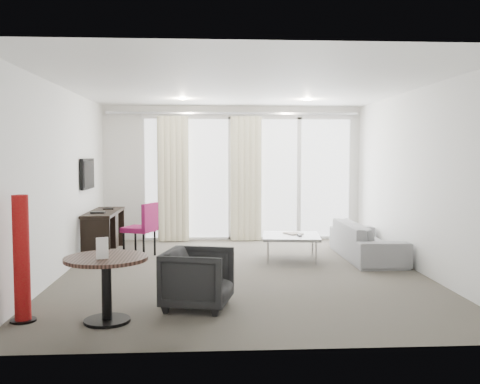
{
  "coord_description": "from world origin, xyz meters",
  "views": [
    {
      "loc": [
        -0.47,
        -7.42,
        1.66
      ],
      "look_at": [
        0.0,
        0.6,
        1.1
      ],
      "focal_mm": 40.0,
      "sensor_mm": 36.0,
      "label": 1
    }
  ],
  "objects": [
    {
      "name": "tv",
      "position": [
        -2.46,
        1.45,
        1.35
      ],
      "size": [
        0.05,
        0.8,
        0.5
      ],
      "primitive_type": null,
      "color": "black",
      "rests_on": "wall_left"
    },
    {
      "name": "curtain_right",
      "position": [
        0.25,
        2.82,
        1.2
      ],
      "size": [
        0.6,
        0.2,
        2.38
      ],
      "primitive_type": null,
      "color": "beige",
      "rests_on": "ground"
    },
    {
      "name": "remote",
      "position": [
        0.94,
        0.77,
        0.36
      ],
      "size": [
        0.06,
        0.17,
        0.02
      ],
      "primitive_type": null,
      "rotation": [
        0.0,
        0.0,
        0.03
      ],
      "color": "black",
      "rests_on": "coffee_table"
    },
    {
      "name": "curtain_left",
      "position": [
        -1.15,
        2.82,
        1.2
      ],
      "size": [
        0.6,
        0.2,
        2.38
      ],
      "primitive_type": null,
      "color": "beige",
      "rests_on": "ground"
    },
    {
      "name": "downlight_a",
      "position": [
        -0.9,
        1.6,
        2.59
      ],
      "size": [
        0.12,
        0.12,
        0.02
      ],
      "primitive_type": "cylinder",
      "color": "#FFE0B2",
      "rests_on": "ceiling"
    },
    {
      "name": "menu_card",
      "position": [
        -1.5,
        -2.25,
        0.72
      ],
      "size": [
        0.11,
        0.06,
        0.21
      ],
      "primitive_type": null,
      "rotation": [
        0.0,
        0.0,
        0.38
      ],
      "color": "white",
      "rests_on": "round_table"
    },
    {
      "name": "curtain_track",
      "position": [
        0.0,
        2.82,
        2.45
      ],
      "size": [
        4.8,
        0.04,
        0.04
      ],
      "primitive_type": null,
      "color": "#B2B2B7",
      "rests_on": "ceiling"
    },
    {
      "name": "rattan_table",
      "position": [
        1.81,
        3.68,
        0.27
      ],
      "size": [
        0.64,
        0.64,
        0.55
      ],
      "primitive_type": null,
      "rotation": [
        0.0,
        0.0,
        0.17
      ],
      "color": "brown",
      "rests_on": "terrace_slab"
    },
    {
      "name": "wall_left",
      "position": [
        -2.5,
        0.0,
        1.3
      ],
      "size": [
        0.0,
        6.0,
        2.6
      ],
      "primitive_type": "cube",
      "color": "silver",
      "rests_on": "ground"
    },
    {
      "name": "balustrade",
      "position": [
        0.3,
        5.95,
        0.5
      ],
      "size": [
        5.5,
        0.06,
        1.05
      ],
      "primitive_type": null,
      "color": "#B2B2B7",
      "rests_on": "terrace_slab"
    },
    {
      "name": "terrace_slab",
      "position": [
        0.3,
        4.5,
        -0.06
      ],
      "size": [
        5.6,
        3.0,
        0.12
      ],
      "primitive_type": "cube",
      "color": "#4D4D50",
      "rests_on": "ground"
    },
    {
      "name": "rattan_chair_b",
      "position": [
        1.46,
        4.28,
        0.44
      ],
      "size": [
        0.73,
        0.73,
        0.88
      ],
      "primitive_type": null,
      "rotation": [
        0.0,
        0.0,
        0.26
      ],
      "color": "brown",
      "rests_on": "terrace_slab"
    },
    {
      "name": "round_table",
      "position": [
        -1.49,
        -2.14,
        0.33
      ],
      "size": [
        0.94,
        0.94,
        0.66
      ],
      "primitive_type": null,
      "rotation": [
        0.0,
        0.0,
        -0.16
      ],
      "color": "black",
      "rests_on": "floor"
    },
    {
      "name": "desk",
      "position": [
        -2.24,
        1.66,
        0.35
      ],
      "size": [
        0.47,
        1.51,
        0.71
      ],
      "primitive_type": null,
      "color": "black",
      "rests_on": "floor"
    },
    {
      "name": "sofa",
      "position": [
        2.06,
        0.94,
        0.29
      ],
      "size": [
        0.77,
        1.96,
        0.57
      ],
      "primitive_type": "imported",
      "rotation": [
        0.0,
        0.0,
        1.57
      ],
      "color": "gray",
      "rests_on": "floor"
    },
    {
      "name": "magazine",
      "position": [
        0.88,
        1.0,
        0.36
      ],
      "size": [
        0.29,
        0.31,
        0.01
      ],
      "primitive_type": null,
      "rotation": [
        0.0,
        0.0,
        0.44
      ],
      "color": "gray",
      "rests_on": "coffee_table"
    },
    {
      "name": "rattan_chair_a",
      "position": [
        0.64,
        4.26,
        0.4
      ],
      "size": [
        0.66,
        0.66,
        0.79
      ],
      "primitive_type": null,
      "rotation": [
        0.0,
        0.0,
        0.27
      ],
      "color": "brown",
      "rests_on": "terrace_slab"
    },
    {
      "name": "window_frame",
      "position": [
        0.3,
        2.97,
        1.2
      ],
      "size": [
        4.1,
        0.06,
        2.44
      ],
      "primitive_type": null,
      "color": "white",
      "rests_on": "ground"
    },
    {
      "name": "coffee_table",
      "position": [
        0.82,
        0.87,
        0.2
      ],
      "size": [
        0.98,
        0.98,
        0.4
      ],
      "primitive_type": null,
      "rotation": [
        0.0,
        0.0,
        -0.12
      ],
      "color": "gray",
      "rests_on": "floor"
    },
    {
      "name": "wall_right",
      "position": [
        2.5,
        0.0,
        1.3
      ],
      "size": [
        0.0,
        6.0,
        2.6
      ],
      "primitive_type": "cube",
      "color": "silver",
      "rests_on": "ground"
    },
    {
      "name": "desk_chair",
      "position": [
        -1.6,
        1.28,
        0.44
      ],
      "size": [
        0.62,
        0.61,
        0.89
      ],
      "primitive_type": null,
      "rotation": [
        0.0,
        0.0,
        -0.4
      ],
      "color": "maroon",
      "rests_on": "floor"
    },
    {
      "name": "red_lamp",
      "position": [
        -2.33,
        -2.07,
        0.63
      ],
      "size": [
        0.3,
        0.3,
        1.27
      ],
      "primitive_type": "cylinder",
      "rotation": [
        0.0,
        0.0,
        0.22
      ],
      "color": "maroon",
      "rests_on": "floor"
    },
    {
      "name": "window_panel",
      "position": [
        0.3,
        2.98,
        1.2
      ],
      "size": [
        4.0,
        0.02,
        2.38
      ],
      "primitive_type": null,
      "color": "white",
      "rests_on": "ground"
    },
    {
      "name": "tub_armchair",
      "position": [
        -0.59,
        -1.7,
        0.32
      ],
      "size": [
        0.85,
        0.83,
        0.64
      ],
      "primitive_type": "imported",
      "rotation": [
        0.0,
        0.0,
        1.33
      ],
      "color": "black",
      "rests_on": "floor"
    },
    {
      "name": "downlight_b",
      "position": [
        1.2,
        1.6,
        2.59
      ],
      "size": [
        0.12,
        0.12,
        0.02
      ],
      "primitive_type": "cylinder",
      "color": "#FFE0B2",
      "rests_on": "ceiling"
    },
    {
      "name": "wall_front",
      "position": [
        0.0,
        -3.0,
        1.3
      ],
      "size": [
        5.0,
        0.0,
        2.6
      ],
      "primitive_type": "cube",
      "color": "silver",
      "rests_on": "ground"
    },
    {
      "name": "floor",
      "position": [
        0.0,
        0.0,
        0.0
      ],
      "size": [
        5.0,
        6.0,
        0.0
      ],
      "primitive_type": "cube",
      "color": "#4D483F",
      "rests_on": "ground"
    },
    {
      "name": "ceiling",
      "position": [
        0.0,
        0.0,
        2.6
      ],
      "size": [
        5.0,
        6.0,
        0.0
      ],
      "primitive_type": "cube",
      "color": "white",
      "rests_on": "ground"
    }
  ]
}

